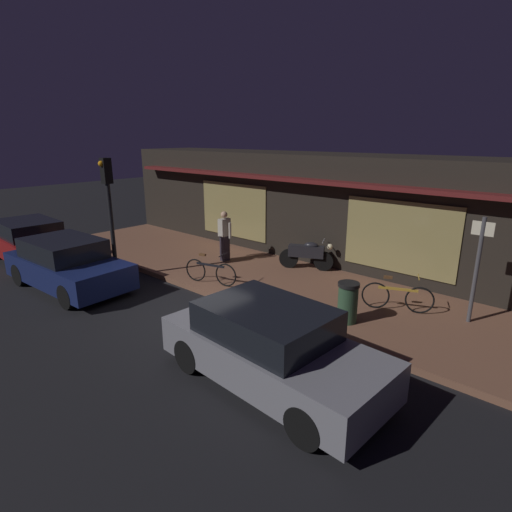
# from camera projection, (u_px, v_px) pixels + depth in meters

# --- Properties ---
(ground_plane) EXTENTS (60.00, 60.00, 0.00)m
(ground_plane) POSITION_uv_depth(u_px,v_px,m) (185.00, 312.00, 10.13)
(ground_plane) COLOR black
(sidewalk_slab) EXTENTS (18.00, 4.00, 0.15)m
(sidewalk_slab) POSITION_uv_depth(u_px,v_px,m) (264.00, 278.00, 12.27)
(sidewalk_slab) COLOR brown
(sidewalk_slab) RESTS_ON ground_plane
(storefront_building) EXTENTS (18.00, 3.30, 3.60)m
(storefront_building) POSITION_uv_depth(u_px,v_px,m) (327.00, 207.00, 14.21)
(storefront_building) COLOR black
(storefront_building) RESTS_ON ground_plane
(motorcycle) EXTENTS (1.59, 0.89, 0.97)m
(motorcycle) POSITION_uv_depth(u_px,v_px,m) (307.00, 254.00, 12.74)
(motorcycle) COLOR black
(motorcycle) RESTS_ON sidewalk_slab
(bicycle_parked) EXTENTS (1.54, 0.71, 0.91)m
(bicycle_parked) POSITION_uv_depth(u_px,v_px,m) (397.00, 297.00, 9.74)
(bicycle_parked) COLOR black
(bicycle_parked) RESTS_ON sidewalk_slab
(bicycle_extra) EXTENTS (1.61, 0.55, 0.91)m
(bicycle_extra) POSITION_uv_depth(u_px,v_px,m) (210.00, 271.00, 11.53)
(bicycle_extra) COLOR black
(bicycle_extra) RESTS_ON sidewalk_slab
(person_photographer) EXTENTS (0.61, 0.38, 1.67)m
(person_photographer) POSITION_uv_depth(u_px,v_px,m) (225.00, 235.00, 13.52)
(person_photographer) COLOR #28232D
(person_photographer) RESTS_ON sidewalk_slab
(sign_post) EXTENTS (0.44, 0.09, 2.40)m
(sign_post) POSITION_uv_depth(u_px,v_px,m) (477.00, 264.00, 8.87)
(sign_post) COLOR #47474C
(sign_post) RESTS_ON sidewalk_slab
(trash_bin) EXTENTS (0.48, 0.48, 0.93)m
(trash_bin) POSITION_uv_depth(u_px,v_px,m) (348.00, 302.00, 9.12)
(trash_bin) COLOR #2D4C33
(trash_bin) RESTS_ON sidewalk_slab
(traffic_light_pole) EXTENTS (0.24, 0.33, 3.60)m
(traffic_light_pole) POSITION_uv_depth(u_px,v_px,m) (109.00, 199.00, 11.53)
(traffic_light_pole) COLOR black
(traffic_light_pole) RESTS_ON ground_plane
(parked_car_near) EXTENTS (4.15, 1.89, 1.42)m
(parked_car_near) POSITION_uv_depth(u_px,v_px,m) (31.00, 241.00, 14.01)
(parked_car_near) COLOR black
(parked_car_near) RESTS_ON ground_plane
(parked_car_far) EXTENTS (4.19, 1.98, 1.42)m
(parked_car_far) POSITION_uv_depth(u_px,v_px,m) (67.00, 264.00, 11.54)
(parked_car_far) COLOR black
(parked_car_far) RESTS_ON ground_plane
(parked_car_across) EXTENTS (4.19, 1.99, 1.42)m
(parked_car_across) POSITION_uv_depth(u_px,v_px,m) (270.00, 347.00, 7.04)
(parked_car_across) COLOR black
(parked_car_across) RESTS_ON ground_plane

